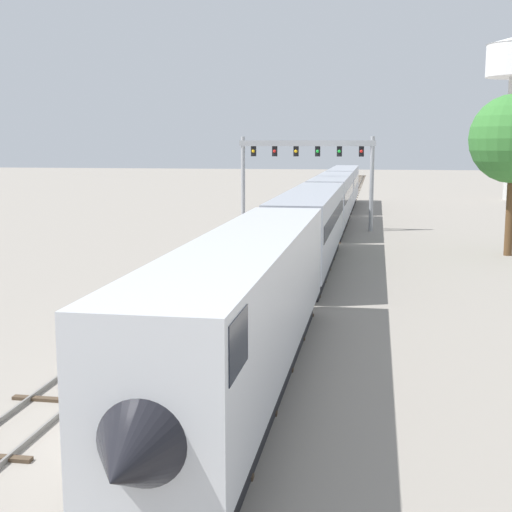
% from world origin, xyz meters
% --- Properties ---
extents(ground_plane, '(400.00, 400.00, 0.00)m').
position_xyz_m(ground_plane, '(0.00, 0.00, 0.00)').
color(ground_plane, gray).
extents(track_main, '(2.60, 200.00, 0.16)m').
position_xyz_m(track_main, '(2.00, 60.00, 0.07)').
color(track_main, slate).
rests_on(track_main, ground).
extents(track_near, '(2.60, 160.00, 0.16)m').
position_xyz_m(track_near, '(-3.50, 40.00, 0.07)').
color(track_near, slate).
rests_on(track_near, ground).
extents(passenger_train, '(3.04, 87.92, 4.80)m').
position_xyz_m(passenger_train, '(2.00, 37.61, 2.60)').
color(passenger_train, silver).
rests_on(passenger_train, ground).
extents(signal_gantry, '(12.10, 0.49, 8.30)m').
position_xyz_m(signal_gantry, '(-0.25, 46.53, 6.12)').
color(signal_gantry, '#999BA0').
rests_on(signal_gantry, ground).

